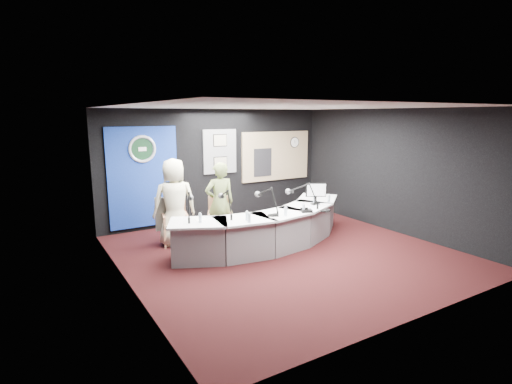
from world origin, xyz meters
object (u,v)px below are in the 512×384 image
person_man (175,202)px  person_woman (220,203)px  broadcast_desk (269,228)px  armchair_left (175,221)px  armchair_right (220,218)px

person_man → person_woman: person_man is taller
broadcast_desk → person_woman: size_ratio=2.64×
broadcast_desk → person_woman: person_woman is taller
armchair_left → person_woman: bearing=-7.7°
broadcast_desk → armchair_left: (-1.61, 1.05, 0.12)m
armchair_right → person_man: person_man is taller
person_man → person_woman: 0.92m
armchair_right → person_woman: (0.00, 0.00, 0.33)m
broadcast_desk → person_man: (-1.61, 1.05, 0.53)m
broadcast_desk → armchair_left: size_ratio=4.53×
armchair_left → armchair_right: (0.86, -0.34, 0.02)m
broadcast_desk → armchair_left: armchair_left is taller
person_woman → armchair_left: bearing=-14.4°
broadcast_desk → armchair_right: armchair_right is taller
armchair_right → person_woman: person_woman is taller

